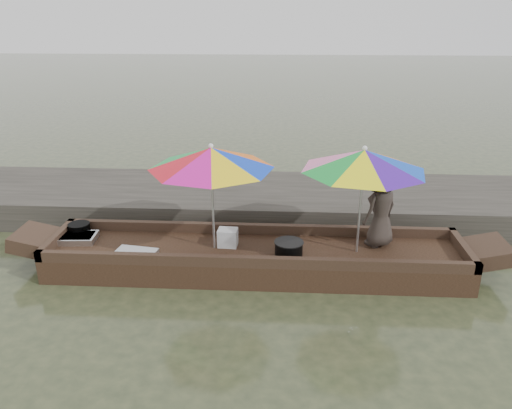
# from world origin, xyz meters

# --- Properties ---
(water) EXTENTS (80.00, 80.00, 0.00)m
(water) POSITION_xyz_m (0.00, 0.00, 0.00)
(water) COLOR #2E3722
(water) RESTS_ON ground
(dock) EXTENTS (22.00, 2.20, 0.50)m
(dock) POSITION_xyz_m (0.00, 2.20, 0.25)
(dock) COLOR #2D2B26
(dock) RESTS_ON ground
(boat_hull) EXTENTS (5.99, 1.20, 0.35)m
(boat_hull) POSITION_xyz_m (0.00, 0.00, 0.17)
(boat_hull) COLOR black
(boat_hull) RESTS_ON water
(cooking_pot) EXTENTS (0.33, 0.33, 0.17)m
(cooking_pot) POSITION_xyz_m (-2.75, 0.36, 0.44)
(cooking_pot) COLOR black
(cooking_pot) RESTS_ON boat_hull
(tray_crayfish) EXTENTS (0.60, 0.44, 0.09)m
(tray_crayfish) POSITION_xyz_m (-2.70, 0.11, 0.39)
(tray_crayfish) COLOR silver
(tray_crayfish) RESTS_ON boat_hull
(tray_scallop) EXTENTS (0.63, 0.48, 0.06)m
(tray_scallop) POSITION_xyz_m (-1.68, -0.34, 0.38)
(tray_scallop) COLOR silver
(tray_scallop) RESTS_ON boat_hull
(charcoal_grill) EXTENTS (0.39, 0.39, 0.18)m
(charcoal_grill) POSITION_xyz_m (0.48, -0.15, 0.44)
(charcoal_grill) COLOR black
(charcoal_grill) RESTS_ON boat_hull
(supply_bag) EXTENTS (0.29, 0.24, 0.26)m
(supply_bag) POSITION_xyz_m (-0.41, 0.08, 0.48)
(supply_bag) COLOR silver
(supply_bag) RESTS_ON boat_hull
(vendor) EXTENTS (0.67, 0.63, 1.14)m
(vendor) POSITION_xyz_m (1.79, 0.25, 0.92)
(vendor) COLOR #332B25
(vendor) RESTS_ON boat_hull
(umbrella_bow) EXTENTS (1.98, 1.98, 1.55)m
(umbrella_bow) POSITION_xyz_m (-0.60, 0.00, 1.12)
(umbrella_bow) COLOR #FF610C
(umbrella_bow) RESTS_ON boat_hull
(umbrella_stern) EXTENTS (1.99, 1.99, 1.55)m
(umbrella_stern) POSITION_xyz_m (1.45, 0.00, 1.12)
(umbrella_stern) COLOR orange
(umbrella_stern) RESTS_ON boat_hull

